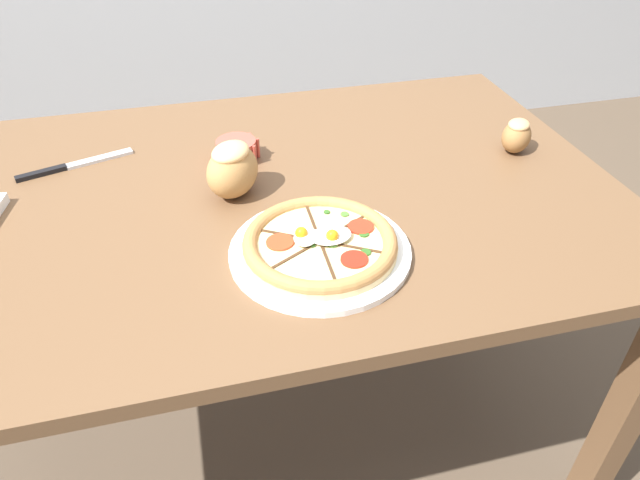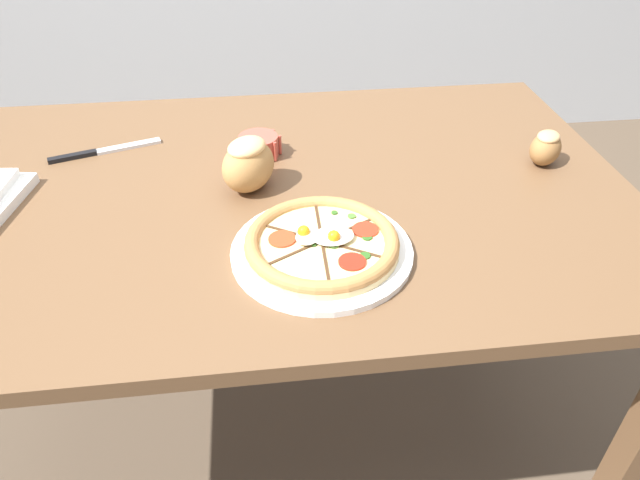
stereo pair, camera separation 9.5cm
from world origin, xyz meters
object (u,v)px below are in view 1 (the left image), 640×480
object	(u,v)px
pizza	(320,245)
ramekin_bowl	(238,150)
bread_piece_mid	(517,135)
bread_piece_far	(232,168)
knife_main	(74,165)
dining_table	(250,230)

from	to	relation	value
pizza	ramekin_bowl	distance (m)	0.37
bread_piece_mid	bread_piece_far	distance (m)	0.62
bread_piece_mid	bread_piece_far	world-z (taller)	bread_piece_far
bread_piece_far	knife_main	distance (m)	0.37
dining_table	pizza	bearing A→B (deg)	-67.45
dining_table	bread_piece_far	bearing A→B (deg)	173.79
dining_table	knife_main	xyz separation A→B (m)	(-0.34, 0.19, 0.10)
dining_table	bread_piece_far	world-z (taller)	bread_piece_far
ramekin_bowl	knife_main	distance (m)	0.35
bread_piece_far	bread_piece_mid	bearing A→B (deg)	2.24
knife_main	dining_table	bearing A→B (deg)	-46.93
pizza	ramekin_bowl	size ratio (longest dim) A/B	3.35
ramekin_bowl	knife_main	xyz separation A→B (m)	(-0.34, 0.05, -0.02)
pizza	ramekin_bowl	xyz separation A→B (m)	(-0.09, 0.36, 0.01)
bread_piece_far	knife_main	world-z (taller)	bread_piece_far
ramekin_bowl	dining_table	bearing A→B (deg)	-91.61
knife_main	bread_piece_mid	bearing A→B (deg)	-27.63
bread_piece_mid	knife_main	bearing A→B (deg)	170.22
pizza	knife_main	xyz separation A→B (m)	(-0.43, 0.41, -0.01)
dining_table	ramekin_bowl	xyz separation A→B (m)	(0.00, 0.13, 0.12)
pizza	bread_piece_mid	bearing A→B (deg)	26.59
bread_piece_far	knife_main	size ratio (longest dim) A/B	0.64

